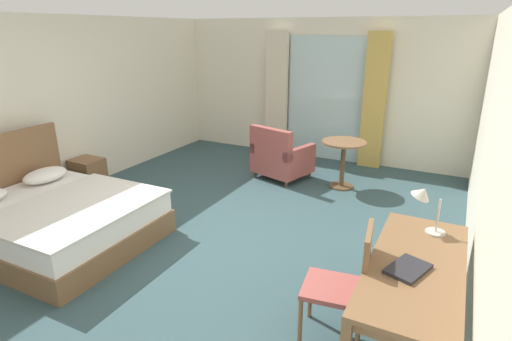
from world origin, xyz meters
TOP-DOWN VIEW (x-y plane):
  - ground at (0.00, 0.00)m, footprint 5.97×7.91m
  - wall_back at (0.00, 3.69)m, footprint 5.57×0.12m
  - wall_left at (-2.72, 0.00)m, footprint 0.12×7.51m
  - wall_right at (2.72, 0.00)m, footprint 0.12×7.51m
  - balcony_glass_door at (0.15, 3.61)m, footprint 1.38×0.02m
  - curtain_panel_left at (-0.76, 3.51)m, footprint 0.42×0.10m
  - curtain_panel_right at (1.05, 3.51)m, footprint 0.38×0.10m
  - bed at (-1.49, -0.86)m, footprint 2.00×1.70m
  - nightstand at (-2.41, 0.41)m, footprint 0.43×0.38m
  - writing_desk at (2.30, -0.78)m, footprint 0.64×1.58m
  - desk_chair at (1.85, -0.90)m, footprint 0.52×0.47m
  - desk_lamp at (2.26, -0.22)m, footprint 0.31×0.17m
  - closed_book at (2.25, -0.90)m, footprint 0.30×0.37m
  - armchair_by_window at (-0.09, 2.23)m, footprint 0.96×0.91m
  - round_cafe_table at (0.91, 2.30)m, footprint 0.66×0.66m

SIDE VIEW (x-z plane):
  - ground at x=0.00m, z-range -0.10..0.00m
  - nightstand at x=-2.41m, z-range 0.00..0.49m
  - bed at x=-1.49m, z-range -0.28..0.85m
  - armchair_by_window at x=-0.09m, z-range -0.09..0.78m
  - desk_chair at x=1.85m, z-range 0.04..1.03m
  - round_cafe_table at x=0.91m, z-range 0.17..0.90m
  - writing_desk at x=2.30m, z-range 0.29..1.03m
  - closed_book at x=2.25m, z-range 0.75..0.77m
  - desk_lamp at x=2.26m, z-range 0.82..1.21m
  - balcony_glass_door at x=0.15m, z-range 0.00..2.20m
  - curtain_panel_left at x=-0.76m, z-range 0.00..2.28m
  - curtain_panel_right at x=1.05m, z-range 0.00..2.28m
  - wall_back at x=0.00m, z-range 0.00..2.50m
  - wall_left at x=-2.72m, z-range 0.00..2.50m
  - wall_right at x=2.72m, z-range 0.00..2.50m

